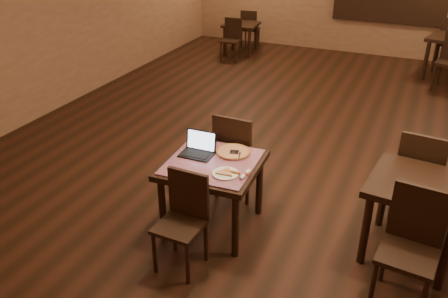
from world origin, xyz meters
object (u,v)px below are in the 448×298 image
at_px(other_table_b, 241,29).
at_px(other_table_c_chair_near, 412,241).
at_px(tiled_table, 213,170).
at_px(other_table_b_chair_far, 250,27).
at_px(other_table_c_chair_far, 420,172).
at_px(pizza_pan, 233,153).
at_px(other_table_b_chair_near, 232,37).
at_px(laptop, 199,148).
at_px(other_table_c, 418,195).
at_px(chair_main_near, 184,215).
at_px(chair_main_far, 236,151).

distance_m(other_table_b, other_table_c_chair_near, 7.62).
height_order(tiled_table, other_table_b, tiled_table).
bearing_deg(other_table_b_chair_far, other_table_c_chair_far, 121.21).
height_order(pizza_pan, other_table_c_chair_near, other_table_c_chair_near).
distance_m(other_table_b_chair_near, other_table_c_chair_near, 7.20).
relative_size(other_table_b_chair_far, other_table_c_chair_far, 0.84).
distance_m(laptop, other_table_c, 2.12).
bearing_deg(chair_main_near, chair_main_far, 92.19).
bearing_deg(other_table_c_chair_near, pizza_pan, 170.66).
distance_m(pizza_pan, other_table_c_chair_near, 1.87).
distance_m(pizza_pan, other_table_b, 6.35).
bearing_deg(other_table_b_chair_near, tiled_table, -72.99).
distance_m(chair_main_near, other_table_b_chair_near, 6.64).
distance_m(chair_main_far, other_table_c_chair_near, 2.10).
relative_size(chair_main_near, other_table_c, 0.98).
bearing_deg(other_table_b_chair_near, other_table_c_chair_far, -53.26).
bearing_deg(other_table_b, other_table_b_chair_near, -94.94).
bearing_deg(chair_main_near, other_table_c_chair_far, 41.61).
bearing_deg(other_table_b, tiled_table, -74.66).
xyz_separation_m(other_table_b, other_table_c_chair_near, (4.10, -6.42, 0.02)).
bearing_deg(laptop, other_table_b, 106.83).
relative_size(chair_main_near, other_table_c_chair_far, 0.89).
bearing_deg(pizza_pan, other_table_c_chair_far, 21.76).
xyz_separation_m(other_table_b_chair_near, other_table_c_chair_near, (4.11, -5.91, 0.09)).
bearing_deg(tiled_table, other_table_b_chair_near, 108.15).
xyz_separation_m(chair_main_near, other_table_c_chair_near, (1.91, 0.36, 0.06)).
height_order(other_table_b_chair_near, other_table_c_chair_far, other_table_c_chair_far).
height_order(chair_main_far, other_table_c, chair_main_far).
bearing_deg(other_table_c, other_table_b_chair_far, 129.27).
relative_size(laptop, pizza_pan, 0.98).
bearing_deg(other_table_c_chair_near, other_table_c, 97.34).
bearing_deg(pizza_pan, other_table_b, 111.38).
bearing_deg(other_table_b, other_table_c_chair_near, -61.69).
xyz_separation_m(laptop, other_table_c_chair_far, (2.09, 0.84, -0.24)).
distance_m(pizza_pan, other_table_c, 1.78).
xyz_separation_m(chair_main_far, other_table_c, (1.90, -0.27, 0.09)).
height_order(pizza_pan, other_table_c, other_table_c).
distance_m(other_table_b_chair_far, other_table_c, 7.53).
bearing_deg(other_table_c, other_table_c_chair_near, -82.66).
bearing_deg(other_table_c_chair_near, other_table_b, 128.98).
bearing_deg(other_table_b_chair_near, other_table_c, -56.59).
bearing_deg(chair_main_far, other_table_b_chair_near, -64.59).
height_order(chair_main_far, pizza_pan, chair_main_far).
height_order(chair_main_far, laptop, chair_main_far).
distance_m(chair_main_near, other_table_c_chair_near, 1.94).
bearing_deg(chair_main_far, tiled_table, 92.09).
bearing_deg(chair_main_near, pizza_pan, 84.15).
height_order(other_table_b_chair_near, other_table_b_chair_far, same).
height_order(pizza_pan, other_table_b, pizza_pan).
distance_m(other_table_b, other_table_b_chair_near, 0.51).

